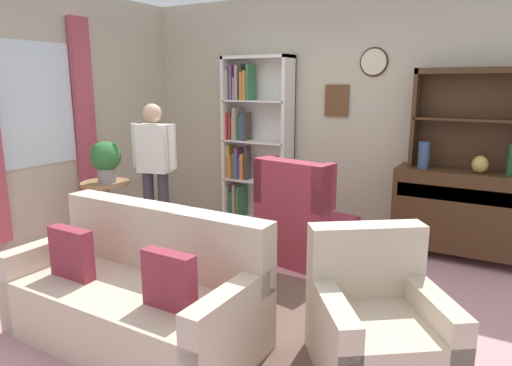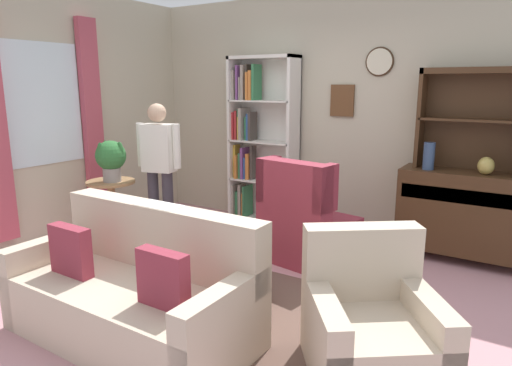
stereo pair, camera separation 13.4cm
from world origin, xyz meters
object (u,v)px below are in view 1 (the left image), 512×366
(plant_stand, at_px, (107,207))
(book_stack, at_px, (209,249))
(sideboard_hutch, at_px, (473,105))
(couch_floral, at_px, (138,296))
(bookshelf, at_px, (252,139))
(bottle_wine, at_px, (511,160))
(armchair_floral, at_px, (377,328))
(vase_round, at_px, (480,164))
(sideboard, at_px, (461,210))
(potted_plant_small, at_px, (123,240))
(wingback_chair, at_px, (302,224))
(potted_plant_large, at_px, (105,158))
(person_reading, at_px, (155,164))
(coffee_table, at_px, (214,256))
(vase_tall, at_px, (424,155))

(plant_stand, distance_m, book_stack, 1.78)
(sideboard_hutch, height_order, couch_floral, sideboard_hutch)
(bookshelf, xyz_separation_m, bottle_wine, (2.91, -0.17, -0.00))
(bookshelf, distance_m, armchair_floral, 3.42)
(sideboard_hutch, xyz_separation_m, vase_round, (0.13, -0.18, -0.55))
(sideboard, xyz_separation_m, bottle_wine, (0.39, -0.09, 0.56))
(plant_stand, bearing_deg, vase_round, 23.01)
(potted_plant_small, height_order, book_stack, book_stack)
(armchair_floral, bearing_deg, wingback_chair, 128.57)
(potted_plant_large, bearing_deg, bottle_wine, 21.77)
(wingback_chair, height_order, potted_plant_small, wingback_chair)
(bookshelf, bearing_deg, vase_round, -3.25)
(sideboard, xyz_separation_m, potted_plant_large, (-3.33, -1.58, 0.48))
(plant_stand, relative_size, potted_plant_large, 1.65)
(couch_floral, height_order, potted_plant_large, potted_plant_large)
(vase_round, relative_size, potted_plant_small, 0.51)
(bookshelf, xyz_separation_m, person_reading, (-0.47, -1.29, -0.17))
(coffee_table, bearing_deg, bookshelf, 112.39)
(bookshelf, distance_m, plant_stand, 1.96)
(bookshelf, relative_size, couch_floral, 1.16)
(bookshelf, xyz_separation_m, plant_stand, (-0.86, -1.64, -0.62))
(coffee_table, height_order, book_stack, book_stack)
(vase_tall, distance_m, bottle_wine, 0.78)
(bottle_wine, bearing_deg, potted_plant_large, -158.23)
(armchair_floral, bearing_deg, bookshelf, 134.00)
(bookshelf, distance_m, coffee_table, 2.32)
(couch_floral, relative_size, plant_stand, 2.47)
(vase_tall, height_order, bottle_wine, bottle_wine)
(couch_floral, height_order, potted_plant_small, couch_floral)
(coffee_table, xyz_separation_m, book_stack, (0.01, -0.09, 0.09))
(bookshelf, bearing_deg, potted_plant_large, -116.16)
(vase_round, xyz_separation_m, potted_plant_large, (-3.46, -1.51, -0.01))
(potted_plant_large, distance_m, person_reading, 0.51)
(couch_floral, relative_size, potted_plant_large, 4.07)
(potted_plant_small, bearing_deg, bookshelf, 75.80)
(sideboard, distance_m, vase_tall, 0.68)
(sideboard, distance_m, potted_plant_large, 3.72)
(armchair_floral, distance_m, coffee_table, 1.52)
(sideboard_hutch, xyz_separation_m, potted_plant_large, (-3.33, -1.68, -0.57))
(wingback_chair, xyz_separation_m, potted_plant_small, (-1.60, -0.89, -0.19))
(bottle_wine, relative_size, plant_stand, 0.41)
(armchair_floral, xyz_separation_m, potted_plant_small, (-2.77, 0.58, -0.09))
(bottle_wine, height_order, potted_plant_large, bottle_wine)
(vase_round, relative_size, plant_stand, 0.23)
(couch_floral, height_order, armchair_floral, couch_floral)
(couch_floral, bearing_deg, potted_plant_small, 139.85)
(sideboard, xyz_separation_m, plant_stand, (-3.38, -1.56, -0.06))
(sideboard, relative_size, vase_round, 7.65)
(bottle_wine, relative_size, potted_plant_large, 0.68)
(bottle_wine, xyz_separation_m, person_reading, (-3.37, -1.12, -0.16))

